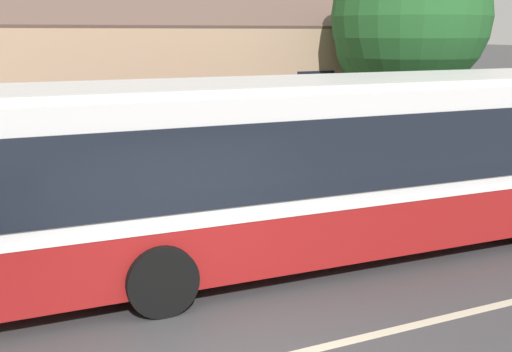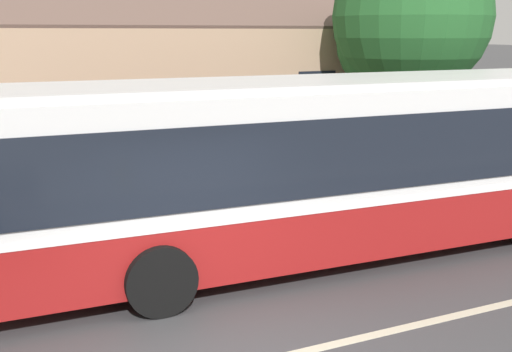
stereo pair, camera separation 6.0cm
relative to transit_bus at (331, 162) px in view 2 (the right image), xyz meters
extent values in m
cube|color=gray|center=(-3.04, 3.10, -1.57)|extent=(60.00, 3.00, 0.15)
cube|color=black|center=(3.09, 5.77, 0.49)|extent=(1.10, 0.06, 1.30)
cube|color=#4C3323|center=(-1.82, 5.77, -0.59)|extent=(1.00, 0.06, 2.10)
cube|color=maroon|center=(-0.02, 0.00, -0.92)|extent=(12.16, 2.83, 0.90)
cube|color=white|center=(-0.02, 0.00, -0.42)|extent=(12.18, 2.85, 0.10)
cube|color=silver|center=(-0.02, 0.00, 0.45)|extent=(12.16, 2.83, 1.65)
cube|color=silver|center=(-0.02, 0.00, 1.34)|extent=(11.91, 2.70, 0.12)
cube|color=black|center=(0.02, 1.26, 0.35)|extent=(11.12, 0.34, 1.15)
cube|color=black|center=(-0.05, -1.27, 0.35)|extent=(11.12, 0.34, 1.15)
cube|color=#B21919|center=(-1.49, 1.31, -0.92)|extent=(3.39, 0.12, 0.63)
cube|color=black|center=(4.73, 1.14, -0.22)|extent=(0.90, 0.05, 2.29)
cylinder|color=black|center=(3.77, 1.14, -1.14)|extent=(1.01, 0.31, 1.00)
cylinder|color=black|center=(-3.31, 1.34, -1.14)|extent=(1.01, 0.31, 1.00)
cylinder|color=black|center=(-3.38, -1.16, -1.14)|extent=(1.01, 0.31, 1.00)
cylinder|color=#4C3828|center=(4.84, 4.16, -0.20)|extent=(0.29, 0.29, 2.88)
sphere|color=#235B28|center=(4.84, 4.16, 2.52)|extent=(3.96, 3.96, 3.96)
sphere|color=#235B28|center=(4.59, 4.58, 1.93)|extent=(2.86, 2.86, 2.86)
camera|label=1|loc=(-5.72, -9.07, 2.15)|focal=45.00mm
camera|label=2|loc=(-5.66, -9.10, 2.15)|focal=45.00mm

